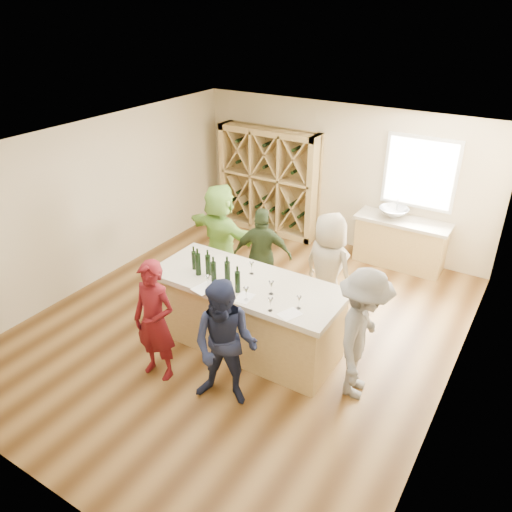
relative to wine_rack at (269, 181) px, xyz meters
The scene contains 36 objects.
floor 3.78m from the wine_rack, 65.36° to the right, with size 6.00×7.00×0.10m, color brown.
ceiling 4.00m from the wine_rack, 65.36° to the right, with size 6.00×7.00×0.10m, color white.
wall_back 1.56m from the wine_rack, 10.57° to the left, with size 6.00×0.10×2.80m, color beige.
wall_front 6.99m from the wine_rack, 77.60° to the right, with size 6.00×0.10×2.80m, color beige.
wall_left 3.63m from the wine_rack, 115.36° to the right, with size 0.10×7.00×2.80m, color beige.
wall_right 5.61m from the wine_rack, 35.70° to the right, with size 0.10×7.00×2.80m, color beige.
window_frame 3.08m from the wine_rack, ahead, with size 1.30×0.06×1.30m, color white.
window_pane 3.07m from the wine_rack, ahead, with size 1.18×0.01×1.18m, color white.
wine_rack is the anchor object (origin of this frame).
back_counter_base 2.98m from the wine_rack, ahead, with size 1.60×0.58×0.86m, color tan.
back_counter_top 2.91m from the wine_rack, ahead, with size 1.70×0.62×0.06m, color beige.
sink 2.70m from the wine_rack, ahead, with size 0.54×0.54×0.19m, color silver.
faucet 2.70m from the wine_rack, ahead, with size 0.02×0.02×0.30m, color silver.
tasting_counter_base 4.11m from the wine_rack, 63.59° to the right, with size 2.60×1.00×1.00m, color tan.
tasting_counter_top 4.07m from the wine_rack, 63.59° to the right, with size 2.72×1.12×0.08m, color beige.
wine_bottle_a 3.88m from the wine_rack, 75.20° to the right, with size 0.07×0.07×0.27m, color black.
wine_bottle_b 4.02m from the wine_rack, 73.51° to the right, with size 0.08×0.08×0.32m, color black.
wine_bottle_c 4.00m from the wine_rack, 71.50° to the right, with size 0.08×0.08×0.31m, color black.
wine_bottle_d 4.16m from the wine_rack, 69.69° to the right, with size 0.07×0.07×0.30m, color black.
wine_bottle_e 4.16m from the wine_rack, 67.09° to the right, with size 0.08×0.08×0.32m, color black.
wine_glass_a 4.32m from the wine_rack, 70.19° to the right, with size 0.06×0.06×0.17m, color white.
wine_glass_b 4.55m from the wine_rack, 63.02° to the right, with size 0.07×0.07×0.19m, color white.
wine_glass_c 4.78m from the wine_rack, 59.14° to the right, with size 0.07×0.07×0.19m, color white.
wine_glass_d 4.39m from the wine_rack, 58.98° to the right, with size 0.07×0.07×0.19m, color white.
wine_glass_e 4.73m from the wine_rack, 54.85° to the right, with size 0.06×0.06×0.17m, color white.
tasting_menu_a 4.34m from the wine_rack, 70.66° to the right, with size 0.24×0.33×0.00m, color white.
tasting_menu_b 4.50m from the wine_rack, 63.39° to the right, with size 0.20×0.27×0.00m, color white.
tasting_menu_c 4.86m from the wine_rack, 56.32° to the right, with size 0.20×0.27×0.00m, color white.
person_near_left 4.93m from the wine_rack, 76.60° to the right, with size 0.62×0.45×1.69m, color #590F14.
person_near_right 5.20m from the wine_rack, 65.07° to the right, with size 0.83×0.45×1.70m, color #191E38.
person_server 5.12m from the wine_rack, 46.55° to the right, with size 1.14×0.53×1.77m, color slate.
person_far_mid 2.82m from the wine_rack, 61.36° to the right, with size 0.95×0.49×1.62m, color #263319.
person_far_right 3.49m from the wine_rack, 44.48° to the right, with size 0.87×0.57×1.78m, color gray.
person_far_left 2.44m from the wine_rack, 78.86° to the right, with size 1.70×0.61×1.84m, color #8CC64C.
wine_bottle_f 4.36m from the wine_rack, 64.75° to the right, with size 0.07×0.07×0.30m, color black.
wine_glass_f 3.87m from the wine_rack, 62.93° to the right, with size 0.07×0.07×0.18m, color white.
Camera 1 is at (3.52, -5.30, 4.55)m, focal length 35.00 mm.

